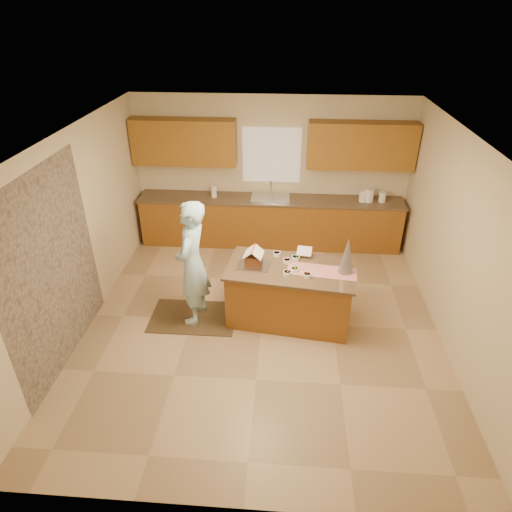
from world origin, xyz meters
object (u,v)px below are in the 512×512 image
at_px(boy, 192,264).
at_px(gingerbread_house, 254,258).
at_px(island_base, 290,295).
at_px(tinsel_tree, 347,255).

height_order(boy, gingerbread_house, boy).
distance_m(boy, gingerbread_house, 0.85).
xyz_separation_m(boy, gingerbread_house, (0.84, 0.11, 0.06)).
height_order(island_base, gingerbread_house, gingerbread_house).
bearing_deg(tinsel_tree, boy, -178.93).
bearing_deg(island_base, gingerbread_house, -174.81).
distance_m(island_base, gingerbread_house, 0.78).
bearing_deg(tinsel_tree, island_base, 176.29).
relative_size(island_base, tinsel_tree, 3.27).
bearing_deg(boy, gingerbread_house, 104.81).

